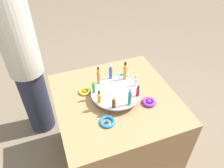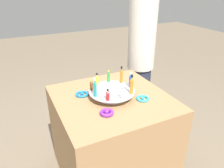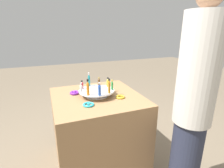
# 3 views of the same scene
# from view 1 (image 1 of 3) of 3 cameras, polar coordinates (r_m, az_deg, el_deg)

# --- Properties ---
(ground_plane) EXTENTS (12.00, 12.00, 0.00)m
(ground_plane) POSITION_cam_1_polar(r_m,az_deg,el_deg) (2.22, 0.76, -18.50)
(ground_plane) COLOR #756651
(party_table) EXTENTS (0.87, 0.87, 0.80)m
(party_table) POSITION_cam_1_polar(r_m,az_deg,el_deg) (1.89, 0.86, -12.28)
(party_table) COLOR #9E754C
(party_table) RESTS_ON ground_plane
(display_stand) EXTENTS (0.36, 0.36, 0.06)m
(display_stand) POSITION_cam_1_polar(r_m,az_deg,el_deg) (1.56, 1.02, -2.53)
(display_stand) COLOR silver
(display_stand) RESTS_ON party_table
(bottle_teal) EXTENTS (0.02, 0.02, 0.15)m
(bottle_teal) POSITION_cam_1_polar(r_m,az_deg,el_deg) (1.41, 4.67, -3.44)
(bottle_teal) COLOR teal
(bottle_teal) RESTS_ON display_stand
(bottle_red) EXTENTS (0.03, 0.03, 0.09)m
(bottle_red) POSITION_cam_1_polar(r_m,az_deg,el_deg) (1.50, 6.78, -1.91)
(bottle_red) COLOR #B21E23
(bottle_red) RESTS_ON display_stand
(bottle_clear) EXTENTS (0.03, 0.03, 0.10)m
(bottle_clear) POSITION_cam_1_polar(r_m,az_deg,el_deg) (1.58, 6.18, 0.80)
(bottle_clear) COLOR silver
(bottle_clear) RESTS_ON display_stand
(bottle_orange) EXTENTS (0.03, 0.03, 0.15)m
(bottle_orange) POSITION_cam_1_polar(r_m,az_deg,el_deg) (1.62, 3.41, 3.25)
(bottle_orange) COLOR orange
(bottle_orange) RESTS_ON display_stand
(bottle_blue) EXTENTS (0.03, 0.03, 0.13)m
(bottle_blue) POSITION_cam_1_polar(r_m,az_deg,el_deg) (1.63, -0.35, 3.15)
(bottle_blue) COLOR #234CAD
(bottle_blue) RESTS_ON display_stand
(bottle_amber) EXTENTS (0.02, 0.02, 0.14)m
(bottle_amber) POSITION_cam_1_polar(r_m,az_deg,el_deg) (1.58, -3.56, 2.07)
(bottle_amber) COLOR #AD6B19
(bottle_amber) RESTS_ON display_stand
(bottle_green) EXTENTS (0.02, 0.02, 0.10)m
(bottle_green) POSITION_cam_1_polar(r_m,az_deg,el_deg) (1.52, -4.81, -0.91)
(bottle_green) COLOR #288438
(bottle_green) RESTS_ON display_stand
(bottle_gold) EXTENTS (0.03, 0.03, 0.10)m
(bottle_gold) POSITION_cam_1_polar(r_m,az_deg,el_deg) (1.44, -3.34, -3.50)
(bottle_gold) COLOR gold
(bottle_gold) RESTS_ON display_stand
(bottle_brown) EXTENTS (0.03, 0.03, 0.09)m
(bottle_brown) POSITION_cam_1_polar(r_m,az_deg,el_deg) (1.41, 0.48, -4.97)
(bottle_brown) COLOR brown
(bottle_brown) RESTS_ON display_stand
(ribbon_bow_blue) EXTENTS (0.10, 0.10, 0.03)m
(ribbon_bow_blue) POSITION_cam_1_polar(r_m,az_deg,el_deg) (1.43, -1.22, -9.81)
(ribbon_bow_blue) COLOR blue
(ribbon_bow_blue) RESTS_ON party_table
(ribbon_bow_purple) EXTENTS (0.10, 0.10, 0.04)m
(ribbon_bow_purple) POSITION_cam_1_polar(r_m,az_deg,el_deg) (1.56, 9.61, -4.67)
(ribbon_bow_purple) COLOR purple
(ribbon_bow_purple) RESTS_ON party_table
(ribbon_bow_teal) EXTENTS (0.10, 0.10, 0.03)m
(ribbon_bow_teal) POSITION_cam_1_polar(r_m,az_deg,el_deg) (1.76, 2.79, 1.89)
(ribbon_bow_teal) COLOR #2DB7CC
(ribbon_bow_teal) RESTS_ON party_table
(ribbon_bow_gold) EXTENTS (0.09, 0.09, 0.03)m
(ribbon_bow_gold) POSITION_cam_1_polar(r_m,az_deg,el_deg) (1.64, -7.17, -1.89)
(ribbon_bow_gold) COLOR gold
(ribbon_bow_gold) RESTS_ON party_table
(person_figure) EXTENTS (0.30, 0.30, 1.74)m
(person_figure) POSITION_cam_1_polar(r_m,az_deg,el_deg) (2.00, -22.28, 6.41)
(person_figure) COLOR #282D42
(person_figure) RESTS_ON ground_plane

